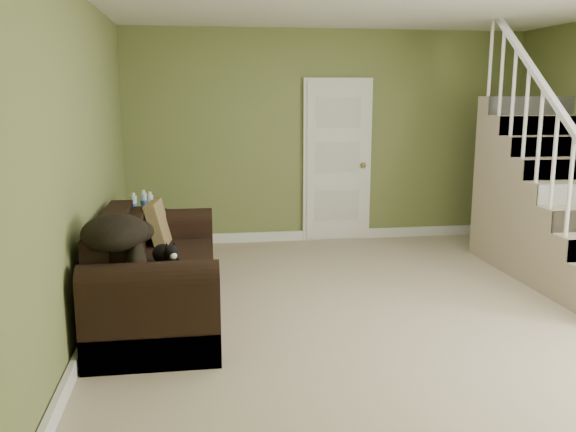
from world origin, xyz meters
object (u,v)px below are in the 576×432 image
object	(u,v)px
side_table	(145,243)
sofa	(153,279)
cat	(164,255)
banana	(184,278)

from	to	relation	value
side_table	sofa	bearing A→B (deg)	-82.35
side_table	cat	world-z (taller)	side_table
side_table	cat	xyz separation A→B (m)	(0.27, -1.36, 0.23)
side_table	cat	bearing A→B (deg)	-78.65
sofa	cat	size ratio (longest dim) A/B	4.64
banana	sofa	bearing A→B (deg)	92.18
sofa	side_table	size ratio (longest dim) A/B	2.51
sofa	side_table	bearing A→B (deg)	97.65
cat	banana	xyz separation A→B (m)	(0.16, -0.46, -0.06)
sofa	side_table	world-z (taller)	side_table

